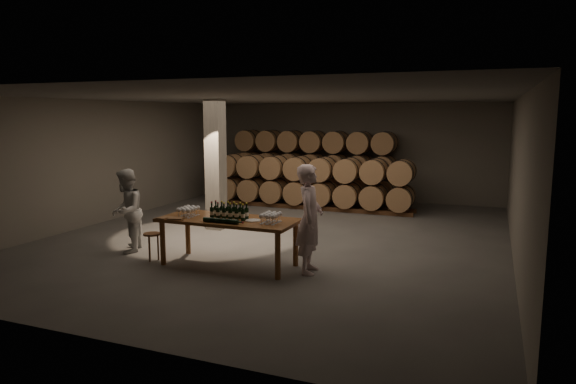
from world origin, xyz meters
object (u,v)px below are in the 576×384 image
at_px(tasting_table, 229,224).
at_px(bottle_cluster, 229,213).
at_px(stool, 152,238).
at_px(person_man, 310,219).
at_px(person_woman, 126,211).
at_px(plate, 253,220).
at_px(notebook_near, 176,218).

height_order(tasting_table, bottle_cluster, bottle_cluster).
xyz_separation_m(stool, person_man, (3.10, 0.41, 0.54)).
relative_size(stool, person_woman, 0.31).
distance_m(plate, stool, 2.13).
relative_size(bottle_cluster, notebook_near, 2.68).
relative_size(person_man, person_woman, 1.13).
distance_m(tasting_table, notebook_near, 0.98).
relative_size(stool, person_man, 0.28).
height_order(plate, person_man, person_man).
distance_m(bottle_cluster, stool, 1.69).
bearing_deg(stool, person_man, 7.60).
bearing_deg(notebook_near, plate, -1.55).
bearing_deg(notebook_near, person_man, -4.37).
xyz_separation_m(plate, notebook_near, (-1.39, -0.40, 0.01)).
bearing_deg(plate, bottle_cluster, 178.03).
distance_m(notebook_near, person_man, 2.50).
height_order(plate, person_woman, person_woman).
bearing_deg(plate, person_man, 9.32).
height_order(tasting_table, person_man, person_man).
xyz_separation_m(bottle_cluster, person_woman, (-2.44, 0.09, -0.15)).
bearing_deg(bottle_cluster, tasting_table, 168.22).
bearing_deg(tasting_table, notebook_near, -154.36).
height_order(bottle_cluster, person_man, person_man).
bearing_deg(notebook_near, stool, 149.33).
height_order(person_man, person_woman, person_man).
xyz_separation_m(bottle_cluster, stool, (-1.56, -0.26, -0.57)).
bearing_deg(person_woman, notebook_near, 46.08).
xyz_separation_m(plate, person_man, (1.04, 0.17, 0.07)).
height_order(stool, person_woman, person_woman).
xyz_separation_m(plate, stool, (-2.06, -0.24, -0.46)).
relative_size(plate, notebook_near, 1.01).
height_order(bottle_cluster, stool, bottle_cluster).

